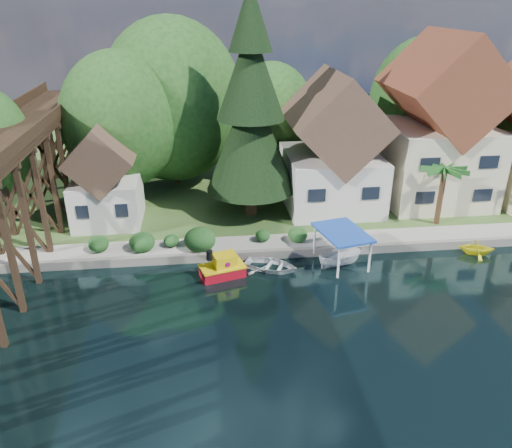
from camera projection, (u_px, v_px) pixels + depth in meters
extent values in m
plane|color=black|center=(275.00, 327.00, 27.54)|extent=(140.00, 140.00, 0.00)
cube|color=#26451B|center=(233.00, 151.00, 58.17)|extent=(140.00, 52.00, 0.50)
cube|color=slate|center=(315.00, 252.00, 35.05)|extent=(60.00, 0.40, 0.62)
cube|color=gray|center=(338.00, 239.00, 36.33)|extent=(50.00, 2.60, 0.06)
cube|color=black|center=(15.00, 207.00, 32.94)|extent=(4.00, 0.36, 8.00)
cube|color=black|center=(30.00, 190.00, 35.83)|extent=(4.00, 0.36, 8.00)
cube|color=black|center=(42.00, 175.00, 38.72)|extent=(4.00, 0.36, 8.00)
cube|color=black|center=(53.00, 163.00, 41.61)|extent=(4.00, 0.36, 8.00)
cube|color=black|center=(62.00, 152.00, 44.50)|extent=(4.00, 0.36, 8.00)
cube|color=black|center=(70.00, 142.00, 47.40)|extent=(4.00, 0.36, 8.00)
cube|color=black|center=(13.00, 164.00, 28.17)|extent=(0.35, 44.00, 0.35)
cube|color=black|center=(14.00, 149.00, 27.85)|extent=(0.12, 44.00, 0.80)
cube|color=beige|center=(331.00, 179.00, 41.57)|extent=(7.50, 8.00, 4.50)
cube|color=#4E3929|center=(335.00, 120.00, 39.51)|extent=(7.64, 8.64, 7.64)
cube|color=black|center=(317.00, 195.00, 37.61)|extent=(1.35, 0.08, 1.00)
cube|color=black|center=(371.00, 193.00, 38.04)|extent=(1.35, 0.08, 1.00)
cube|color=beige|center=(433.00, 163.00, 42.51)|extent=(8.50, 8.50, 6.50)
cube|color=brown|center=(445.00, 87.00, 39.89)|extent=(8.65, 9.18, 8.65)
cube|color=black|center=(428.00, 176.00, 38.26)|extent=(1.53, 0.08, 1.00)
cube|color=black|center=(487.00, 174.00, 38.74)|extent=(1.53, 0.08, 1.00)
cube|color=beige|center=(108.00, 201.00, 38.60)|extent=(5.00, 5.00, 3.50)
cube|color=#4E3929|center=(102.00, 156.00, 37.12)|extent=(5.09, 5.40, 5.09)
cube|color=black|center=(82.00, 212.00, 36.09)|extent=(0.90, 0.08, 1.00)
cube|color=black|center=(122.00, 211.00, 36.37)|extent=(0.90, 0.08, 1.00)
cylinder|color=#382314|center=(127.00, 175.00, 42.56)|extent=(0.50, 0.50, 4.50)
ellipsoid|color=#194518|center=(121.00, 120.00, 40.58)|extent=(4.40, 4.40, 5.06)
cylinder|color=#382314|center=(176.00, 157.00, 46.48)|extent=(0.50, 0.50, 4.95)
ellipsoid|color=#194518|center=(172.00, 101.00, 44.31)|extent=(5.00, 5.00, 5.75)
cylinder|color=#382314|center=(270.00, 156.00, 48.49)|extent=(0.50, 0.50, 4.05)
ellipsoid|color=#194518|center=(271.00, 112.00, 46.71)|extent=(4.00, 4.00, 4.60)
cylinder|color=#382314|center=(418.00, 149.00, 49.91)|extent=(0.50, 0.50, 4.50)
ellipsoid|color=#194518|center=(425.00, 101.00, 47.94)|extent=(4.60, 4.60, 5.29)
ellipsoid|color=#153914|center=(142.00, 240.00, 34.52)|extent=(1.98, 1.98, 1.53)
ellipsoid|color=#153914|center=(171.00, 239.00, 35.07)|extent=(1.54, 1.54, 1.19)
ellipsoid|color=#153914|center=(200.00, 238.00, 34.71)|extent=(2.20, 2.20, 1.70)
ellipsoid|color=#153914|center=(98.00, 242.00, 34.43)|extent=(1.76, 1.76, 1.36)
ellipsoid|color=#153914|center=(263.00, 234.00, 35.81)|extent=(1.54, 1.54, 1.19)
ellipsoid|color=#153914|center=(298.00, 233.00, 35.76)|extent=(1.76, 1.76, 1.36)
cylinder|color=#382314|center=(251.00, 195.00, 40.14)|extent=(0.96, 0.96, 3.21)
cone|color=black|center=(251.00, 136.00, 38.14)|extent=(7.05, 7.05, 8.55)
cone|color=black|center=(251.00, 71.00, 36.14)|extent=(5.13, 5.13, 6.94)
cone|color=black|center=(250.00, 15.00, 34.59)|extent=(3.21, 3.21, 4.81)
cylinder|color=#382314|center=(440.00, 198.00, 38.10)|extent=(0.42, 0.42, 4.21)
ellipsoid|color=#1B4C19|center=(445.00, 170.00, 37.15)|extent=(3.61, 3.61, 0.96)
cube|color=#AA0B1A|center=(222.00, 272.00, 32.47)|extent=(3.07, 2.18, 0.74)
cube|color=yellow|center=(222.00, 266.00, 32.30)|extent=(3.19, 2.29, 0.09)
cube|color=yellow|center=(225.00, 261.00, 32.20)|extent=(1.73, 1.47, 0.92)
cylinder|color=black|center=(209.00, 255.00, 31.60)|extent=(0.41, 0.41, 0.65)
cylinder|color=#940B58|center=(228.00, 265.00, 31.72)|extent=(0.34, 0.16, 0.33)
cylinder|color=#940B58|center=(222.00, 257.00, 32.69)|extent=(0.34, 0.16, 0.33)
cylinder|color=#940B58|center=(236.00, 259.00, 32.46)|extent=(0.16, 0.34, 0.33)
imported|color=white|center=(271.00, 264.00, 33.27)|extent=(4.37, 3.86, 0.75)
imported|color=silver|center=(340.00, 257.00, 33.61)|extent=(3.43, 1.92, 1.25)
cube|color=#1A45AB|center=(342.00, 232.00, 32.83)|extent=(3.59, 4.53, 0.15)
cylinder|color=white|center=(370.00, 257.00, 32.14)|extent=(0.15, 0.15, 2.25)
cylinder|color=white|center=(344.00, 234.00, 35.14)|extent=(0.15, 0.15, 2.25)
cylinder|color=white|center=(339.00, 262.00, 31.45)|extent=(0.15, 0.15, 2.25)
cylinder|color=white|center=(315.00, 239.00, 34.46)|extent=(0.15, 0.15, 2.25)
imported|color=yellow|center=(477.00, 246.00, 35.10)|extent=(2.90, 2.68, 1.26)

